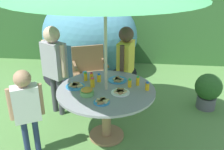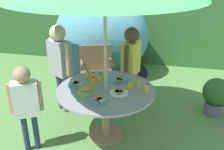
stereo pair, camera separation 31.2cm
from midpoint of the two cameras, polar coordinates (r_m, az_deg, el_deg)
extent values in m
cube|color=#548442|center=(3.54, 1.29, -13.68)|extent=(10.00, 10.00, 0.02)
cube|color=#33602D|center=(6.11, 7.24, 11.03)|extent=(9.00, 0.70, 1.65)
cylinder|color=#93704C|center=(3.53, 1.30, -13.36)|extent=(0.47, 0.47, 0.03)
cylinder|color=#93704C|center=(3.34, 1.35, -8.90)|extent=(0.12, 0.12, 0.68)
cylinder|color=gray|center=(3.17, 1.41, -3.49)|extent=(1.23, 1.23, 0.03)
cylinder|color=#B7AD8C|center=(3.02, 1.48, 2.60)|extent=(0.04, 0.04, 2.11)
cylinder|color=brown|center=(4.13, -4.29, -4.26)|extent=(0.04, 0.04, 0.42)
cylinder|color=brown|center=(4.20, 2.51, -3.76)|extent=(0.04, 0.04, 0.42)
cylinder|color=brown|center=(4.48, -4.75, -1.97)|extent=(0.04, 0.04, 0.42)
cylinder|color=brown|center=(4.54, 1.54, -1.54)|extent=(0.04, 0.04, 0.42)
cube|color=brown|center=(4.23, -1.26, -0.11)|extent=(0.66, 0.60, 0.04)
cube|color=brown|center=(4.32, -1.65, 3.88)|extent=(0.51, 0.23, 0.45)
cube|color=brown|center=(4.13, -4.72, 2.44)|extent=(0.19, 0.41, 0.03)
cube|color=brown|center=(4.19, 2.09, 2.84)|extent=(0.19, 0.41, 0.03)
ellipsoid|color=teal|center=(5.24, -0.76, 8.99)|extent=(2.16, 1.79, 1.63)
cylinder|color=black|center=(5.50, -0.72, 0.82)|extent=(2.26, 2.26, 0.01)
cube|color=#1A313A|center=(4.70, -4.02, 2.49)|extent=(0.55, 0.11, 0.73)
cylinder|color=#595960|center=(4.32, 24.00, -6.79)|extent=(0.30, 0.30, 0.20)
sphere|color=#285623|center=(4.19, 24.62, -3.50)|extent=(0.42, 0.42, 0.42)
cylinder|color=#3F3F47|center=(4.10, 6.66, -3.19)|extent=(0.08, 0.08, 0.59)
cylinder|color=#3F3F47|center=(3.98, 5.95, -4.04)|extent=(0.08, 0.08, 0.59)
cube|color=yellow|center=(3.82, 6.67, 3.70)|extent=(0.26, 0.38, 0.50)
cylinder|color=#4C3828|center=(3.99, 7.62, 4.87)|extent=(0.06, 0.06, 0.45)
cylinder|color=#4C3828|center=(3.65, 5.67, 3.16)|extent=(0.06, 0.06, 0.45)
sphere|color=#4C3828|center=(3.72, 6.93, 8.96)|extent=(0.22, 0.22, 0.22)
cylinder|color=#3F3F47|center=(4.05, -9.53, -3.55)|extent=(0.08, 0.08, 0.62)
cylinder|color=#3F3F47|center=(3.94, -8.22, -4.27)|extent=(0.08, 0.08, 0.62)
cube|color=#99999E|center=(3.77, -9.42, 3.78)|extent=(0.41, 0.36, 0.52)
cylinder|color=#D8B293|center=(3.92, -11.18, 4.80)|extent=(0.07, 0.07, 0.47)
cylinder|color=#D8B293|center=(3.61, -7.57, 3.44)|extent=(0.07, 0.07, 0.47)
sphere|color=#D8B293|center=(3.66, -9.81, 9.33)|extent=(0.23, 0.23, 0.23)
cylinder|color=navy|center=(3.29, -16.35, -12.49)|extent=(0.07, 0.07, 0.50)
cylinder|color=navy|center=(3.28, -14.17, -12.27)|extent=(0.07, 0.07, 0.50)
cube|color=white|center=(3.04, -16.18, -5.27)|extent=(0.33, 0.28, 0.42)
cylinder|color=tan|center=(3.04, -19.33, -5.25)|extent=(0.05, 0.05, 0.38)
cylinder|color=tan|center=(3.03, -13.11, -4.58)|extent=(0.05, 0.05, 0.38)
sphere|color=tan|center=(2.91, -16.86, 0.03)|extent=(0.19, 0.19, 0.19)
cylinder|color=#66B259|center=(3.04, -3.06, -3.81)|extent=(0.17, 0.17, 0.05)
ellipsoid|color=gold|center=(3.02, -3.08, -3.10)|extent=(0.14, 0.14, 0.04)
cylinder|color=#338CD8|center=(3.39, 4.30, -1.26)|extent=(0.25, 0.25, 0.01)
cube|color=tan|center=(3.37, 5.06, -1.17)|extent=(0.08, 0.08, 0.02)
cube|color=#9E7547|center=(3.41, 4.34, -0.76)|extent=(0.09, 0.09, 0.02)
cube|color=tan|center=(3.38, 3.96, -1.01)|extent=(0.09, 0.09, 0.02)
cube|color=#9E7547|center=(3.34, 4.34, -1.33)|extent=(0.10, 0.10, 0.02)
cylinder|color=#338CD8|center=(2.87, -0.05, -6.07)|extent=(0.18, 0.18, 0.01)
cube|color=tan|center=(2.86, 0.59, -5.79)|extent=(0.10, 0.10, 0.02)
cube|color=#9E7547|center=(2.89, 0.34, -5.45)|extent=(0.08, 0.08, 0.02)
cube|color=tan|center=(2.87, -0.64, -5.65)|extent=(0.07, 0.07, 0.02)
cube|color=#9E7547|center=(2.83, -0.39, -6.13)|extent=(0.08, 0.08, 0.02)
cylinder|color=#338CD8|center=(3.27, -5.39, -2.22)|extent=(0.24, 0.24, 0.01)
cube|color=tan|center=(3.25, -4.55, -2.10)|extent=(0.11, 0.11, 0.02)
cube|color=#9E7547|center=(3.30, -5.17, -1.71)|extent=(0.09, 0.09, 0.02)
cube|color=tan|center=(3.28, -5.91, -1.85)|extent=(0.09, 0.09, 0.02)
cube|color=#9E7547|center=(3.25, -5.60, -2.11)|extent=(0.09, 0.09, 0.02)
cylinder|color=white|center=(3.06, 4.54, -4.11)|extent=(0.23, 0.23, 0.01)
cube|color=tan|center=(3.05, 5.26, -3.89)|extent=(0.09, 0.09, 0.02)
cube|color=#9E7547|center=(3.09, 4.56, -3.55)|extent=(0.09, 0.09, 0.02)
cube|color=tan|center=(3.05, 3.91, -3.87)|extent=(0.10, 0.10, 0.02)
cube|color=#9E7547|center=(3.04, 4.48, -4.03)|extent=(0.10, 0.10, 0.02)
cylinder|color=yellow|center=(3.41, -1.56, -0.30)|extent=(0.05, 0.05, 0.09)
cylinder|color=red|center=(3.39, -1.57, 0.56)|extent=(0.04, 0.04, 0.02)
cylinder|color=yellow|center=(3.41, -2.90, -0.24)|extent=(0.05, 0.05, 0.10)
cylinder|color=green|center=(3.38, -2.92, 0.71)|extent=(0.03, 0.03, 0.02)
cylinder|color=yellow|center=(3.19, 6.86, -2.18)|extent=(0.05, 0.05, 0.09)
cylinder|color=green|center=(3.17, 6.91, -1.26)|extent=(0.03, 0.03, 0.02)
cylinder|color=yellow|center=(3.13, 10.75, -3.04)|extent=(0.05, 0.05, 0.09)
cylinder|color=blue|center=(3.10, 10.83, -2.12)|extent=(0.04, 0.04, 0.02)
cylinder|color=yellow|center=(3.35, 0.07, -0.67)|extent=(0.05, 0.05, 0.10)
cylinder|color=blue|center=(3.33, 0.07, 0.25)|extent=(0.04, 0.04, 0.02)
cylinder|color=yellow|center=(3.22, -1.56, -1.63)|extent=(0.06, 0.06, 0.11)
cylinder|color=red|center=(3.19, -1.57, -0.58)|extent=(0.04, 0.04, 0.02)
cylinder|color=yellow|center=(3.24, 8.76, -1.76)|extent=(0.04, 0.04, 0.11)
cylinder|color=green|center=(3.22, 8.82, -0.75)|extent=(0.03, 0.03, 0.02)
cylinder|color=#4C99D8|center=(3.54, -2.95, 0.43)|extent=(0.06, 0.06, 0.07)
camera|label=1|loc=(0.16, -87.14, 1.25)|focal=40.49mm
camera|label=2|loc=(0.16, 92.86, -1.25)|focal=40.49mm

